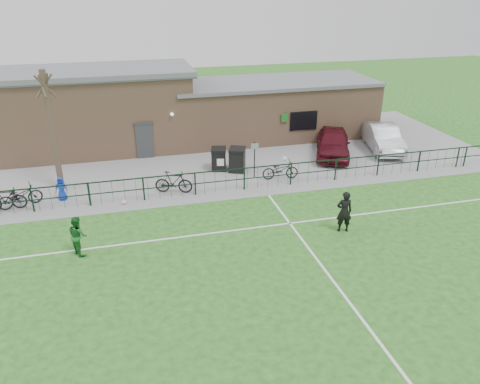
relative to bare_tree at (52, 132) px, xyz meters
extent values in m
plane|color=#225A1A|center=(8.00, -10.50, -3.00)|extent=(90.00, 90.00, 0.00)
cube|color=gray|center=(8.00, 3.00, -2.99)|extent=(34.00, 13.00, 0.02)
cube|color=white|center=(8.00, -2.70, -3.00)|extent=(28.00, 0.10, 0.01)
cube|color=white|center=(8.00, -6.50, -3.00)|extent=(28.00, 0.10, 0.01)
cube|color=white|center=(10.00, -10.50, -3.00)|extent=(0.10, 16.00, 0.01)
cube|color=black|center=(8.00, -2.50, -2.40)|extent=(28.00, 0.10, 1.20)
cylinder|color=#433329|center=(0.00, 0.00, 0.00)|extent=(0.30, 0.30, 6.00)
cube|color=black|center=(8.34, 0.53, -2.39)|extent=(0.96, 1.04, 1.17)
cube|color=black|center=(9.28, 0.06, -2.36)|extent=(1.11, 1.17, 1.24)
cylinder|color=black|center=(9.95, -1.05, -1.98)|extent=(0.08, 0.08, 2.00)
imported|color=#490D17|center=(15.47, 1.03, -2.17)|extent=(3.71, 5.14, 1.63)
imported|color=#95989C|center=(18.94, 1.25, -2.19)|extent=(2.81, 5.03, 1.57)
imported|color=black|center=(-2.20, -1.97, -2.44)|extent=(1.79, 0.53, 1.07)
imported|color=black|center=(-1.65, -1.75, -2.46)|extent=(2.11, 1.35, 1.05)
imported|color=black|center=(5.50, -2.00, -2.41)|extent=(1.95, 1.12, 1.13)
imported|color=black|center=(11.22, -1.63, -2.47)|extent=(1.99, 0.86, 1.01)
imported|color=#1335B2|center=(0.17, -1.48, -2.39)|extent=(0.61, 0.43, 1.18)
imported|color=black|center=(11.93, -7.69, -2.09)|extent=(0.73, 0.55, 1.82)
sphere|color=white|center=(10.50, -4.17, -0.87)|extent=(0.22, 0.22, 0.22)
imported|color=#1B6023|center=(1.24, -6.76, -2.21)|extent=(0.89, 0.96, 1.59)
sphere|color=white|center=(3.02, -2.71, -2.88)|extent=(0.24, 0.24, 0.24)
cube|color=tan|center=(8.00, 6.00, -1.25)|extent=(24.00, 5.00, 3.50)
cube|color=tan|center=(1.76, 6.00, 1.10)|extent=(11.52, 5.00, 1.20)
cube|color=#5B5D63|center=(1.76, 6.00, 1.82)|extent=(12.02, 5.40, 0.28)
cube|color=#5B5D63|center=(13.28, 6.00, 0.60)|extent=(13.44, 5.30, 0.22)
cube|color=#383A3D|center=(4.50, 3.47, -1.95)|extent=(1.00, 0.08, 2.10)
cube|color=black|center=(14.50, 3.47, -1.40)|extent=(1.80, 0.08, 1.20)
cube|color=#19661E|center=(13.20, 3.42, -1.10)|extent=(0.45, 0.04, 0.55)
camera|label=1|loc=(3.34, -23.47, 6.71)|focal=35.00mm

